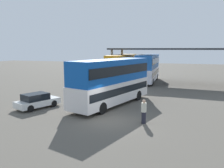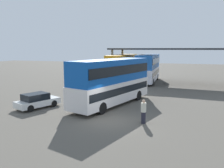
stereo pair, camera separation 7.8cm
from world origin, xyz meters
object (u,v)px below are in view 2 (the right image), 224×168
at_px(double_decker_main, 112,80).
at_px(double_decker_near_canopy, 122,67).
at_px(pedestrian_waiting, 144,112).
at_px(parked_hatchback, 37,101).
at_px(double_decker_mid_row, 148,67).

relative_size(double_decker_main, double_decker_near_canopy, 0.93).
xyz_separation_m(double_decker_near_canopy, pedestrian_waiting, (7.02, -19.91, -1.51)).
distance_m(parked_hatchback, double_decker_near_canopy, 18.91).
distance_m(double_decker_mid_row, pedestrian_waiting, 20.82).
relative_size(double_decker_mid_row, pedestrian_waiting, 5.80).
height_order(parked_hatchback, double_decker_mid_row, double_decker_mid_row).
height_order(double_decker_main, pedestrian_waiting, double_decker_main).
distance_m(double_decker_main, double_decker_mid_row, 16.02).
distance_m(double_decker_main, pedestrian_waiting, 6.15).
height_order(double_decker_near_canopy, double_decker_mid_row, double_decker_mid_row).
distance_m(parked_hatchback, pedestrian_waiting, 10.00).
height_order(parked_hatchback, double_decker_near_canopy, double_decker_near_canopy).
bearing_deg(double_decker_main, pedestrian_waiting, -123.12).
xyz_separation_m(double_decker_main, double_decker_mid_row, (0.92, 15.99, 0.03)).
distance_m(double_decker_near_canopy, pedestrian_waiting, 21.16).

